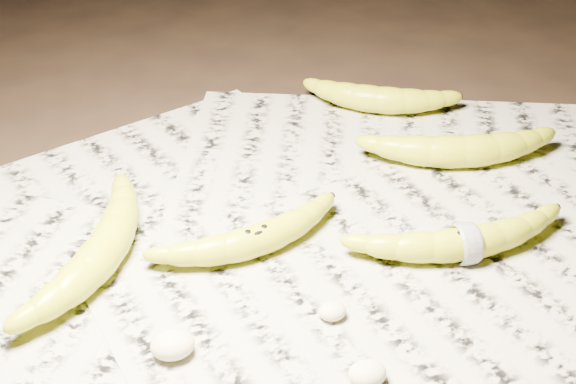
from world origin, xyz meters
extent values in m
plane|color=black|center=(0.00, 0.00, 0.00)|extent=(3.00, 3.00, 0.00)
cube|color=#A19C8A|center=(-0.03, -0.04, 0.00)|extent=(0.90, 0.70, 0.01)
torus|color=white|center=(0.14, -0.07, 0.03)|extent=(0.00, 0.04, 0.04)
ellipsoid|color=beige|center=(-0.16, -0.13, 0.02)|extent=(0.04, 0.03, 0.02)
ellipsoid|color=beige|center=(0.00, -0.20, 0.02)|extent=(0.03, 0.03, 0.02)
ellipsoid|color=beige|center=(-0.01, -0.12, 0.02)|extent=(0.03, 0.02, 0.02)
camera|label=1|loc=(-0.18, -0.63, 0.50)|focal=50.00mm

